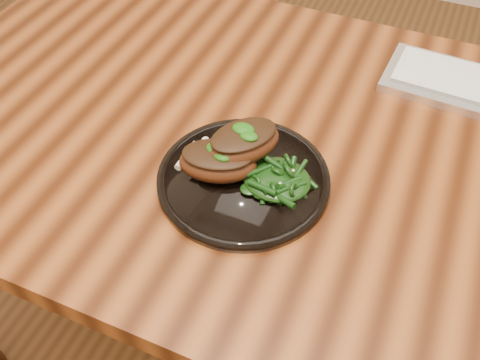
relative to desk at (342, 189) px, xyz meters
name	(u,v)px	position (x,y,z in m)	size (l,w,h in m)	color
desk	(342,189)	(0.00, 0.00, 0.00)	(1.60, 0.80, 0.75)	#381607
plate	(243,179)	(-0.13, -0.12, 0.09)	(0.26, 0.26, 0.02)	black
lamb_chop_front	(217,161)	(-0.17, -0.13, 0.12)	(0.13, 0.10, 0.05)	#47200D
lamb_chop_back	(243,142)	(-0.14, -0.10, 0.14)	(0.13, 0.14, 0.05)	#47200D
herb_smear	(238,145)	(-0.16, -0.06, 0.10)	(0.07, 0.05, 0.00)	#0C4006
greens_heap	(277,176)	(-0.08, -0.12, 0.11)	(0.10, 0.10, 0.04)	black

